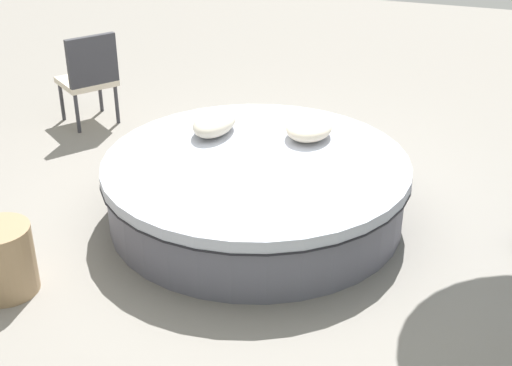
# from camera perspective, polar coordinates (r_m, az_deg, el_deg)

# --- Properties ---
(ground_plane) EXTENTS (16.00, 16.00, 0.00)m
(ground_plane) POSITION_cam_1_polar(r_m,az_deg,el_deg) (5.72, -0.00, -2.75)
(ground_plane) COLOR gray
(round_bed) EXTENTS (2.43, 2.43, 0.52)m
(round_bed) POSITION_cam_1_polar(r_m,az_deg,el_deg) (5.59, -0.00, -0.40)
(round_bed) COLOR #595966
(round_bed) RESTS_ON ground_plane
(throw_pillow_0) EXTENTS (0.49, 0.38, 0.17)m
(throw_pillow_0) POSITION_cam_1_polar(r_m,az_deg,el_deg) (5.86, 4.35, 4.51)
(throw_pillow_0) COLOR beige
(throw_pillow_0) RESTS_ON round_bed
(throw_pillow_1) EXTENTS (0.55, 0.32, 0.19)m
(throw_pillow_1) POSITION_cam_1_polar(r_m,az_deg,el_deg) (5.93, -3.40, 4.95)
(throw_pillow_1) COLOR beige
(throw_pillow_1) RESTS_ON round_bed
(patio_chair) EXTENTS (0.71, 0.71, 0.98)m
(patio_chair) POSITION_cam_1_polar(r_m,az_deg,el_deg) (7.46, -13.42, 8.65)
(patio_chair) COLOR #333338
(patio_chair) RESTS_ON ground_plane
(side_table) EXTENTS (0.43, 0.43, 0.49)m
(side_table) POSITION_cam_1_polar(r_m,az_deg,el_deg) (5.04, -19.93, -5.90)
(side_table) COLOR #997A56
(side_table) RESTS_ON ground_plane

